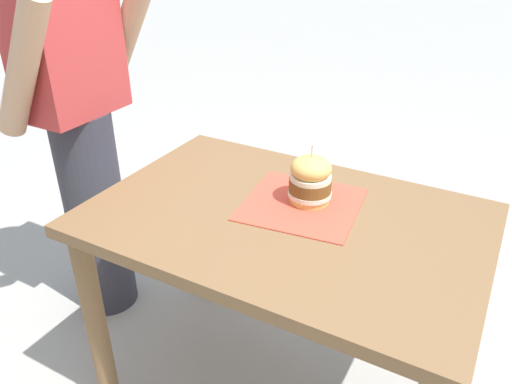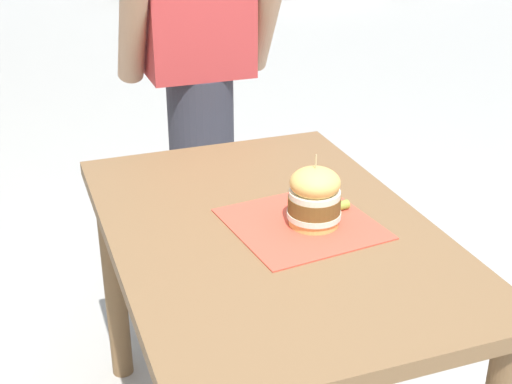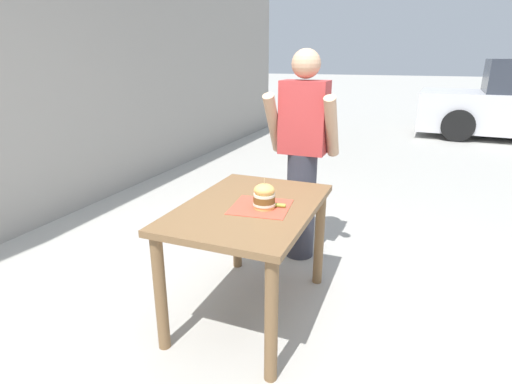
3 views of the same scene
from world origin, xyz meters
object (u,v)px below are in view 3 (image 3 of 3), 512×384
(sandwich, at_px, (264,196))
(diner_across_table, at_px, (303,155))
(pickle_spear, at_px, (279,205))
(patio_table, at_px, (250,223))
(parked_car_mid_block, at_px, (89,91))

(sandwich, bearing_deg, diner_across_table, 91.64)
(diner_across_table, bearing_deg, pickle_spear, -83.40)
(patio_table, distance_m, diner_across_table, 0.94)
(sandwich, xyz_separation_m, diner_across_table, (-0.03, 0.94, 0.04))
(pickle_spear, relative_size, parked_car_mid_block, 0.02)
(pickle_spear, xyz_separation_m, parked_car_mid_block, (-8.04, 6.90, -0.06))
(diner_across_table, bearing_deg, parked_car_mid_block, 142.87)
(patio_table, bearing_deg, diner_across_table, 85.03)
(sandwich, xyz_separation_m, pickle_spear, (0.08, 0.04, -0.06))
(patio_table, relative_size, sandwich, 6.25)
(pickle_spear, xyz_separation_m, diner_across_table, (-0.10, 0.89, 0.11))
(diner_across_table, bearing_deg, patio_table, -94.97)
(pickle_spear, bearing_deg, parked_car_mid_block, 139.36)
(patio_table, xyz_separation_m, pickle_spear, (0.18, 0.01, 0.14))
(patio_table, relative_size, pickle_spear, 13.61)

